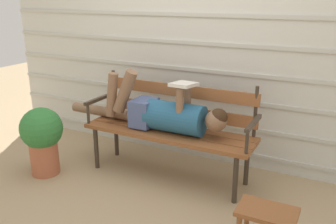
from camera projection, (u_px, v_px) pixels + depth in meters
name	position (u px, v px, depth m)	size (l,w,h in m)	color
ground_plane	(163.00, 180.00, 3.42)	(12.00, 12.00, 0.00)	tan
house_siding	(194.00, 56.00, 3.66)	(4.65, 0.08, 2.14)	beige
park_bench	(171.00, 124.00, 3.41)	(1.61, 0.46, 0.92)	brown
reclining_person	(162.00, 113.00, 3.34)	(1.70, 0.28, 0.55)	#23567A
footstool	(267.00, 219.00, 2.41)	(0.38, 0.26, 0.31)	brown
potted_plant	(42.00, 136.00, 3.44)	(0.40, 0.40, 0.66)	#AD5B3D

